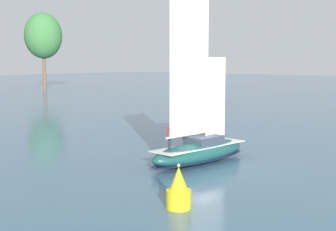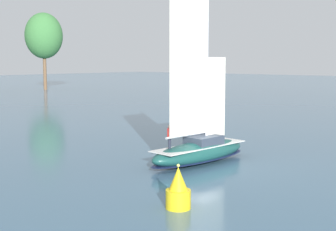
# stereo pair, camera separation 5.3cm
# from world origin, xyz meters

# --- Properties ---
(ground_plane) EXTENTS (400.00, 400.00, 0.00)m
(ground_plane) POSITION_xyz_m (0.00, 0.00, 0.00)
(ground_plane) COLOR #42667F
(tree_shore_right) EXTENTS (9.43, 9.43, 19.40)m
(tree_shore_right) POSITION_xyz_m (43.85, 81.72, 13.58)
(tree_shore_right) COLOR brown
(tree_shore_right) RESTS_ON ground
(sailboat_main) EXTENTS (9.49, 3.33, 12.80)m
(sailboat_main) POSITION_xyz_m (0.01, -0.00, 1.02)
(sailboat_main) COLOR #194C47
(sailboat_main) RESTS_ON ground
(channel_buoy) EXTENTS (1.27, 1.27, 2.27)m
(channel_buoy) POSITION_xyz_m (-9.14, -5.47, 0.91)
(channel_buoy) COLOR yellow
(channel_buoy) RESTS_ON ground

